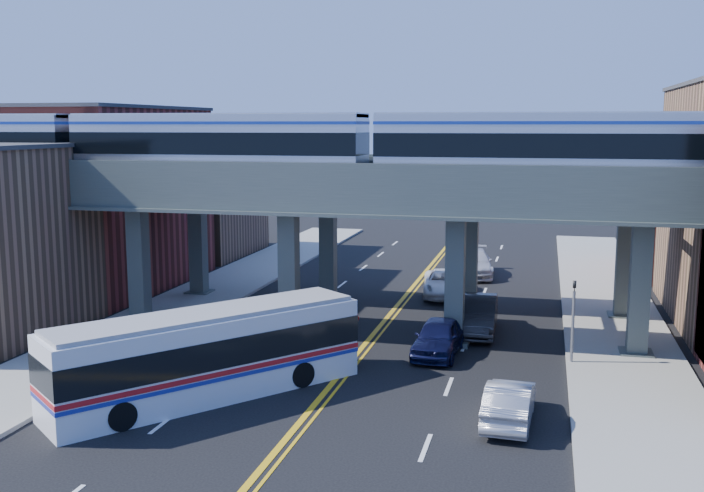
{
  "coord_description": "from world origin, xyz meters",
  "views": [
    {
      "loc": [
        7.88,
        -27.3,
        10.1
      ],
      "look_at": [
        -0.71,
        7.35,
        4.54
      ],
      "focal_mm": 40.0,
      "sensor_mm": 36.0,
      "label": 1
    }
  ],
  "objects_px": {
    "stop_sign": "(350,330)",
    "car_parked_curb": "(509,402)",
    "traffic_signal": "(573,312)",
    "car_lane_d": "(473,263)",
    "car_lane_a": "(438,337)",
    "transit_bus": "(208,355)",
    "car_lane_b": "(476,315)",
    "transit_train": "(218,144)",
    "car_lane_c": "(445,283)"
  },
  "relations": [
    {
      "from": "stop_sign",
      "to": "car_parked_curb",
      "type": "height_order",
      "value": "stop_sign"
    },
    {
      "from": "traffic_signal",
      "to": "car_lane_d",
      "type": "relative_size",
      "value": 0.69
    },
    {
      "from": "car_lane_a",
      "to": "car_parked_curb",
      "type": "relative_size",
      "value": 1.06
    },
    {
      "from": "car_lane_d",
      "to": "traffic_signal",
      "type": "bearing_deg",
      "value": -80.51
    },
    {
      "from": "car_lane_a",
      "to": "traffic_signal",
      "type": "bearing_deg",
      "value": 0.97
    },
    {
      "from": "transit_bus",
      "to": "car_lane_d",
      "type": "relative_size",
      "value": 1.87
    },
    {
      "from": "transit_bus",
      "to": "car_parked_curb",
      "type": "xyz_separation_m",
      "value": [
        11.04,
        0.08,
        -0.87
      ]
    },
    {
      "from": "stop_sign",
      "to": "car_lane_d",
      "type": "distance_m",
      "value": 22.34
    },
    {
      "from": "transit_bus",
      "to": "car_lane_b",
      "type": "distance_m",
      "value": 14.61
    },
    {
      "from": "traffic_signal",
      "to": "car_parked_curb",
      "type": "distance_m",
      "value": 7.69
    },
    {
      "from": "transit_train",
      "to": "traffic_signal",
      "type": "relative_size",
      "value": 10.86
    },
    {
      "from": "transit_train",
      "to": "car_parked_curb",
      "type": "xyz_separation_m",
      "value": [
        14.45,
        -9.19,
        -8.44
      ]
    },
    {
      "from": "transit_bus",
      "to": "car_lane_c",
      "type": "xyz_separation_m",
      "value": [
        6.37,
        19.58,
        -0.85
      ]
    },
    {
      "from": "traffic_signal",
      "to": "car_lane_b",
      "type": "xyz_separation_m",
      "value": [
        -4.39,
        4.31,
        -1.39
      ]
    },
    {
      "from": "car_lane_a",
      "to": "car_lane_b",
      "type": "bearing_deg",
      "value": 75.37
    },
    {
      "from": "car_parked_curb",
      "to": "stop_sign",
      "type": "bearing_deg",
      "value": -29.6
    },
    {
      "from": "car_lane_d",
      "to": "car_lane_b",
      "type": "bearing_deg",
      "value": -91.89
    },
    {
      "from": "car_lane_a",
      "to": "car_lane_d",
      "type": "relative_size",
      "value": 0.78
    },
    {
      "from": "car_lane_b",
      "to": "car_lane_d",
      "type": "xyz_separation_m",
      "value": [
        -1.48,
        14.81,
        -0.04
      ]
    },
    {
      "from": "car_lane_d",
      "to": "car_parked_curb",
      "type": "bearing_deg",
      "value": -89.76
    },
    {
      "from": "stop_sign",
      "to": "traffic_signal",
      "type": "relative_size",
      "value": 0.64
    },
    {
      "from": "transit_train",
      "to": "stop_sign",
      "type": "height_order",
      "value": "transit_train"
    },
    {
      "from": "car_lane_d",
      "to": "transit_train",
      "type": "bearing_deg",
      "value": -129.93
    },
    {
      "from": "car_lane_d",
      "to": "stop_sign",
      "type": "bearing_deg",
      "value": -105.39
    },
    {
      "from": "car_parked_curb",
      "to": "car_lane_a",
      "type": "bearing_deg",
      "value": -62.4
    },
    {
      "from": "stop_sign",
      "to": "car_lane_d",
      "type": "bearing_deg",
      "value": 82.19
    },
    {
      "from": "stop_sign",
      "to": "transit_bus",
      "type": "height_order",
      "value": "transit_bus"
    },
    {
      "from": "car_lane_c",
      "to": "car_parked_curb",
      "type": "height_order",
      "value": "car_lane_c"
    },
    {
      "from": "transit_train",
      "to": "car_lane_b",
      "type": "relative_size",
      "value": 8.1
    },
    {
      "from": "transit_train",
      "to": "traffic_signal",
      "type": "height_order",
      "value": "transit_train"
    },
    {
      "from": "transit_bus",
      "to": "car_lane_d",
      "type": "distance_m",
      "value": 27.41
    },
    {
      "from": "traffic_signal",
      "to": "transit_bus",
      "type": "distance_m",
      "value": 15.16
    },
    {
      "from": "transit_bus",
      "to": "car_lane_a",
      "type": "height_order",
      "value": "transit_bus"
    },
    {
      "from": "stop_sign",
      "to": "traffic_signal",
      "type": "xyz_separation_m",
      "value": [
        8.9,
        3.0,
        0.54
      ]
    },
    {
      "from": "transit_train",
      "to": "traffic_signal",
      "type": "xyz_separation_m",
      "value": [
        16.71,
        -2.0,
        -6.86
      ]
    },
    {
      "from": "transit_train",
      "to": "car_lane_c",
      "type": "distance_m",
      "value": 16.52
    },
    {
      "from": "car_lane_a",
      "to": "car_lane_d",
      "type": "bearing_deg",
      "value": 93.31
    },
    {
      "from": "transit_train",
      "to": "car_lane_d",
      "type": "distance_m",
      "value": 21.89
    },
    {
      "from": "transit_bus",
      "to": "car_parked_curb",
      "type": "distance_m",
      "value": 11.07
    },
    {
      "from": "car_lane_a",
      "to": "car_lane_b",
      "type": "xyz_separation_m",
      "value": [
        1.29,
        4.13,
        0.11
      ]
    },
    {
      "from": "transit_train",
      "to": "stop_sign",
      "type": "relative_size",
      "value": 16.92
    },
    {
      "from": "car_lane_c",
      "to": "traffic_signal",
      "type": "bearing_deg",
      "value": -68.21
    },
    {
      "from": "stop_sign",
      "to": "car_parked_curb",
      "type": "distance_m",
      "value": 7.92
    },
    {
      "from": "stop_sign",
      "to": "car_lane_d",
      "type": "relative_size",
      "value": 0.44
    },
    {
      "from": "transit_train",
      "to": "car_lane_a",
      "type": "bearing_deg",
      "value": -9.39
    },
    {
      "from": "transit_train",
      "to": "transit_bus",
      "type": "bearing_deg",
      "value": -69.76
    },
    {
      "from": "transit_train",
      "to": "car_lane_a",
      "type": "relative_size",
      "value": 9.55
    },
    {
      "from": "car_lane_a",
      "to": "car_lane_c",
      "type": "distance_m",
      "value": 12.2
    },
    {
      "from": "stop_sign",
      "to": "car_lane_a",
      "type": "distance_m",
      "value": 4.62
    },
    {
      "from": "stop_sign",
      "to": "transit_bus",
      "type": "relative_size",
      "value": 0.24
    }
  ]
}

